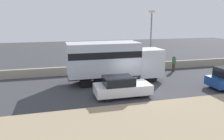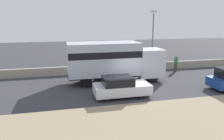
{
  "view_description": "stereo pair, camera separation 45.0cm",
  "coord_description": "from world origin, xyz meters",
  "px_view_note": "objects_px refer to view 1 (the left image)",
  "views": [
    {
      "loc": [
        -5.8,
        -15.09,
        5.54
      ],
      "look_at": [
        -1.5,
        1.09,
        1.57
      ],
      "focal_mm": 35.0,
      "sensor_mm": 36.0,
      "label": 1
    },
    {
      "loc": [
        -5.36,
        -15.2,
        5.54
      ],
      "look_at": [
        -1.5,
        1.09,
        1.57
      ],
      "focal_mm": 35.0,
      "sensor_mm": 36.0,
      "label": 2
    }
  ],
  "objects_px": {
    "box_truck": "(112,60)",
    "pedestrian": "(174,63)",
    "car_hatchback": "(121,87)",
    "street_lamp": "(151,36)"
  },
  "relations": [
    {
      "from": "car_hatchback",
      "to": "pedestrian",
      "type": "relative_size",
      "value": 2.26
    },
    {
      "from": "box_truck",
      "to": "pedestrian",
      "type": "xyz_separation_m",
      "value": [
        7.48,
        2.38,
        -1.13
      ]
    },
    {
      "from": "car_hatchback",
      "to": "pedestrian",
      "type": "height_order",
      "value": "pedestrian"
    },
    {
      "from": "box_truck",
      "to": "pedestrian",
      "type": "bearing_deg",
      "value": 17.64
    },
    {
      "from": "pedestrian",
      "to": "car_hatchback",
      "type": "bearing_deg",
      "value": -142.1
    },
    {
      "from": "street_lamp",
      "to": "box_truck",
      "type": "relative_size",
      "value": 0.75
    },
    {
      "from": "box_truck",
      "to": "pedestrian",
      "type": "height_order",
      "value": "box_truck"
    },
    {
      "from": "car_hatchback",
      "to": "pedestrian",
      "type": "bearing_deg",
      "value": 37.9
    },
    {
      "from": "street_lamp",
      "to": "box_truck",
      "type": "distance_m",
      "value": 6.3
    },
    {
      "from": "pedestrian",
      "to": "street_lamp",
      "type": "bearing_deg",
      "value": 159.04
    }
  ]
}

